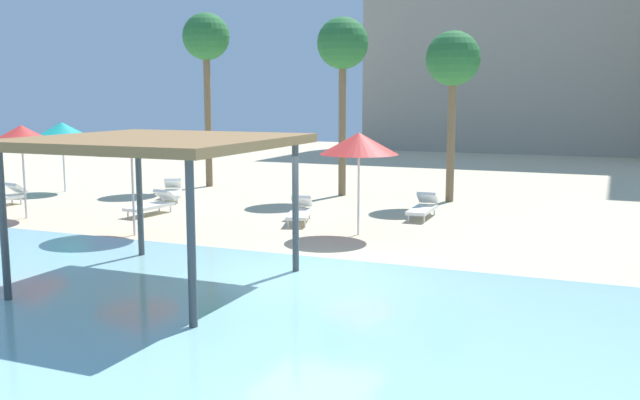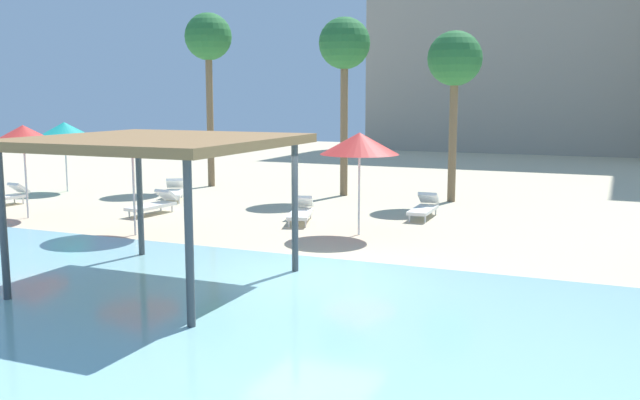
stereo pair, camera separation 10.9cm
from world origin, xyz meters
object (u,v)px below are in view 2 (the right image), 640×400
Objects in this scene: lounge_chair_2 at (174,191)px; lounge_chair_6 at (424,207)px; beach_umbrella_teal_5 at (64,129)px; palm_tree_2 at (455,62)px; beach_umbrella_red_1 at (23,135)px; beach_umbrella_red_3 at (359,144)px; lounge_chair_5 at (155,204)px; palm_tree_0 at (344,48)px; palm_tree_1 at (208,41)px; lounge_chair_3 at (4,196)px; beach_umbrella_red_4 at (132,142)px; shade_pavilion at (158,145)px; lounge_chair_1 at (301,211)px.

lounge_chair_6 is (9.27, -0.07, 0.00)m from lounge_chair_2.
palm_tree_2 is at bearing 12.64° from beach_umbrella_teal_5.
beach_umbrella_red_3 is (10.32, 1.50, -0.07)m from beach_umbrella_red_1.
lounge_chair_2 is 1.00× the size of lounge_chair_5.
palm_tree_2 is (9.29, 3.58, 4.55)m from lounge_chair_2.
beach_umbrella_red_3 reaches higher than beach_umbrella_teal_5.
beach_umbrella_red_3 is at bearing 90.57° from lounge_chair_5.
palm_tree_0 is 6.09m from palm_tree_1.
lounge_chair_2 is at bearing 133.82° from lounge_chair_3.
beach_umbrella_red_4 reaches higher than lounge_chair_6.
beach_umbrella_teal_5 is (-11.72, 10.16, -0.35)m from shade_pavilion.
palm_tree_2 is at bearing 78.22° from shade_pavilion.
shade_pavilion is at bearing -30.16° from beach_umbrella_red_1.
beach_umbrella_red_4 is at bearing -104.68° from palm_tree_0.
beach_umbrella_red_1 is 0.43× the size of palm_tree_0.
lounge_chair_2 is 6.88m from palm_tree_1.
palm_tree_0 is (-3.12, 6.94, 3.00)m from beach_umbrella_red_3.
lounge_chair_3 is 1.03× the size of lounge_chair_6.
beach_umbrella_teal_5 is 4.26m from lounge_chair_3.
beach_umbrella_red_4 is 5.34m from lounge_chair_1.
lounge_chair_1 is at bearing -119.01° from palm_tree_2.
shade_pavilion is 0.79× the size of palm_tree_2.
palm_tree_1 is (-7.35, 13.77, 3.11)m from shade_pavilion.
lounge_chair_6 is (3.21, 2.18, 0.00)m from lounge_chair_1.
beach_umbrella_red_4 is 0.40× the size of palm_tree_1.
lounge_chair_3 is at bearing 149.71° from shade_pavilion.
palm_tree_0 reaches higher than shade_pavilion.
shade_pavilion is 9.20m from lounge_chair_5.
palm_tree_2 is (2.80, 13.41, 2.09)m from shade_pavilion.
lounge_chair_5 is 0.30× the size of palm_tree_0.
lounge_chair_3 is at bearing -80.86° from beach_umbrella_teal_5.
lounge_chair_2 is 8.13m from palm_tree_0.
lounge_chair_6 is at bearing 74.16° from shade_pavilion.
beach_umbrella_red_1 is 4.83m from beach_umbrella_red_4.
palm_tree_0 is at bearing -3.81° from palm_tree_1.
beach_umbrella_red_4 is 8.10m from lounge_chair_3.
lounge_chair_5 is (-1.59, 3.06, -2.20)m from beach_umbrella_red_4.
palm_tree_0 is (-4.06, 3.60, 5.14)m from lounge_chair_6.
beach_umbrella_teal_5 is at bearing -140.37° from palm_tree_1.
beach_umbrella_red_1 is 9.53m from palm_tree_1.
palm_tree_2 reaches higher than beach_umbrella_red_1.
lounge_chair_2 is 2.99m from lounge_chair_5.
palm_tree_0 is (7.20, 8.44, 2.93)m from beach_umbrella_red_1.
palm_tree_2 is (13.93, 6.91, 4.55)m from lounge_chair_3.
lounge_chair_1 is (-0.43, 7.59, -2.47)m from shade_pavilion.
beach_umbrella_teal_5 is 0.46× the size of palm_tree_2.
palm_tree_0 is at bearing -132.93° from lounge_chair_6.
beach_umbrella_teal_5 is at bearing 164.62° from beach_umbrella_red_3.
palm_tree_1 reaches higher than beach_umbrella_red_3.
lounge_chair_5 is at bearing 174.75° from beach_umbrella_red_3.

